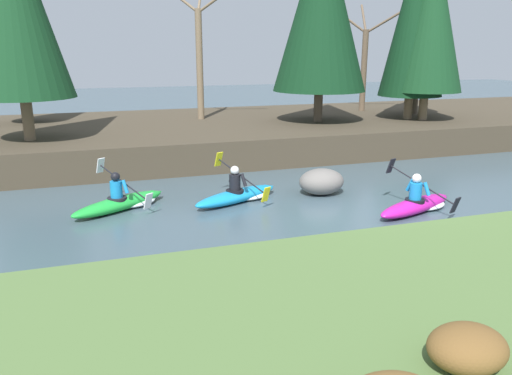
# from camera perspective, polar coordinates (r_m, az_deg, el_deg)

# --- Properties ---
(ground_plane) EXTENTS (90.00, 90.00, 0.00)m
(ground_plane) POSITION_cam_1_polar(r_m,az_deg,el_deg) (12.61, 12.79, -3.18)
(ground_plane) COLOR #425660
(riverbank_far) EXTENTS (44.00, 9.71, 1.05)m
(riverbank_far) POSITION_cam_1_polar(r_m,az_deg,el_deg) (21.52, -0.94, 6.38)
(riverbank_far) COLOR #473D2D
(riverbank_far) RESTS_ON ground
(conifer_tree_far_left) EXTENTS (2.32, 2.32, 6.39)m
(conifer_tree_far_left) POSITION_cam_1_polar(r_m,az_deg,el_deg) (22.47, -25.55, 16.03)
(conifer_tree_far_left) COLOR #7A664C
(conifer_tree_far_left) RESTS_ON riverbank_far
(conifer_tree_left) EXTENTS (3.22, 3.22, 7.39)m
(conifer_tree_left) POSITION_cam_1_polar(r_m,az_deg,el_deg) (18.03, -26.01, 18.74)
(conifer_tree_left) COLOR #7A664C
(conifer_tree_left) RESTS_ON riverbank_far
(conifer_tree_mid_left) EXTENTS (3.75, 3.75, 7.83)m
(conifer_tree_mid_left) POSITION_cam_1_polar(r_m,az_deg,el_deg) (20.93, 7.50, 19.89)
(conifer_tree_mid_left) COLOR brown
(conifer_tree_mid_left) RESTS_ON riverbank_far
(conifer_tree_centre) EXTENTS (2.65, 2.65, 7.51)m
(conifer_tree_centre) POSITION_cam_1_polar(r_m,az_deg,el_deg) (22.49, 17.79, 18.25)
(conifer_tree_centre) COLOR #7A664C
(conifer_tree_centre) RESTS_ON riverbank_far
(conifer_tree_mid_right) EXTENTS (2.90, 2.90, 7.02)m
(conifer_tree_mid_right) POSITION_cam_1_polar(r_m,az_deg,el_deg) (22.38, 19.38, 17.77)
(conifer_tree_mid_right) COLOR #7A664C
(conifer_tree_mid_right) RESTS_ON riverbank_far
(conifer_tree_right) EXTENTS (2.52, 2.52, 6.22)m
(conifer_tree_right) POSITION_cam_1_polar(r_m,az_deg,el_deg) (24.33, 18.26, 16.96)
(conifer_tree_right) COLOR brown
(conifer_tree_right) RESTS_ON riverbank_far
(bare_tree_upstream) EXTENTS (3.31, 3.27, 5.97)m
(bare_tree_upstream) POSITION_cam_1_polar(r_m,az_deg,el_deg) (21.67, -6.47, 15.22)
(bare_tree_upstream) COLOR #7A664C
(bare_tree_upstream) RESTS_ON riverbank_far
(bare_tree_mid_upstream) EXTENTS (2.80, 2.77, 5.01)m
(bare_tree_mid_upstream) POSITION_cam_1_polar(r_m,az_deg,el_deg) (25.06, 12.26, 13.99)
(bare_tree_mid_upstream) COLOR brown
(bare_tree_mid_upstream) RESTS_ON riverbank_far
(shrub_clump_far_end) EXTENTS (0.84, 0.70, 0.46)m
(shrub_clump_far_end) POSITION_cam_1_polar(r_m,az_deg,el_deg) (5.72, 23.00, -16.53)
(shrub_clump_far_end) COLOR brown
(shrub_clump_far_end) RESTS_ON riverbank_near
(kayaker_lead) EXTENTS (2.74, 2.00, 1.20)m
(kayaker_lead) POSITION_cam_1_polar(r_m,az_deg,el_deg) (13.24, 18.06, -1.78)
(kayaker_lead) COLOR #C61999
(kayaker_lead) RESTS_ON ground
(kayaker_middle) EXTENTS (2.70, 1.95, 1.20)m
(kayaker_middle) POSITION_cam_1_polar(r_m,az_deg,el_deg) (13.42, -1.87, -0.77)
(kayaker_middle) COLOR #1993D6
(kayaker_middle) RESTS_ON ground
(kayaker_trailing) EXTENTS (2.59, 2.00, 1.20)m
(kayaker_trailing) POSITION_cam_1_polar(r_m,az_deg,el_deg) (13.22, -14.98, -1.56)
(kayaker_trailing) COLOR green
(kayaker_trailing) RESTS_ON ground
(boulder_midstream) EXTENTS (1.30, 1.01, 0.73)m
(boulder_midstream) POSITION_cam_1_polar(r_m,az_deg,el_deg) (14.15, 7.49, 0.67)
(boulder_midstream) COLOR slate
(boulder_midstream) RESTS_ON ground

